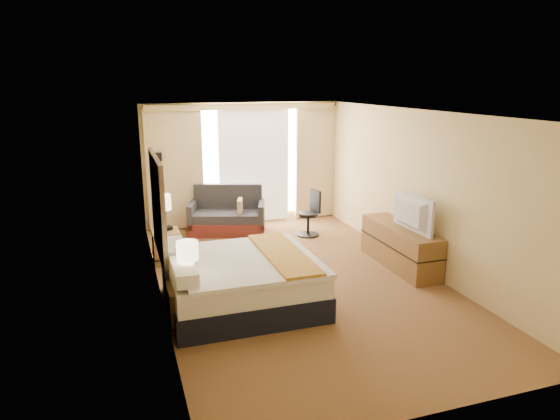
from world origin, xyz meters
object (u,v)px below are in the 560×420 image
object	(u,v)px
television	(408,213)
lamp_left	(187,252)
nightstand_left	(187,307)
lamp_right	(162,203)
floor_lamp	(159,176)
bed	(241,281)
nightstand_right	(167,246)
desk_chair	(310,215)
loveseat	(228,217)
media_dresser	(400,246)

from	to	relation	value
television	lamp_left	bearing A→B (deg)	100.09
nightstand_left	lamp_right	bearing A→B (deg)	90.61
floor_lamp	lamp_right	size ratio (longest dim) A/B	2.62
floor_lamp	nightstand_left	bearing A→B (deg)	-91.11
lamp_left	bed	bearing A→B (deg)	24.77
nightstand_right	lamp_right	world-z (taller)	lamp_right
nightstand_left	floor_lamp	distance (m)	4.44
desk_chair	television	world-z (taller)	television
bed	desk_chair	distance (m)	3.47
loveseat	floor_lamp	bearing A→B (deg)	178.33
media_dresser	bed	size ratio (longest dim) A/B	0.89
lamp_right	television	bearing A→B (deg)	-25.13
floor_lamp	television	xyz separation A→B (m)	(3.57, -3.55, -0.17)
nightstand_right	lamp_left	size ratio (longest dim) A/B	0.96
nightstand_left	bed	distance (m)	0.91
floor_lamp	media_dresser	bearing A→B (deg)	-42.39
nightstand_left	floor_lamp	xyz separation A→B (m)	(0.08, 4.35, 0.89)
nightstand_left	lamp_left	distance (m)	0.72
loveseat	television	xyz separation A→B (m)	(2.27, -3.08, 0.68)
media_dresser	lamp_right	size ratio (longest dim) A/B	2.85
media_dresser	nightstand_right	bearing A→B (deg)	158.60
nightstand_left	bed	bearing A→B (deg)	26.30
bed	desk_chair	world-z (taller)	bed
television	bed	bearing A→B (deg)	96.34
bed	lamp_left	distance (m)	1.05
loveseat	lamp_right	bearing A→B (deg)	-117.96
nightstand_right	floor_lamp	xyz separation A→B (m)	(0.08, 1.85, 0.89)
nightstand_right	television	size ratio (longest dim) A/B	0.54
media_dresser	bed	distance (m)	2.96
media_dresser	television	xyz separation A→B (m)	(-0.05, -0.25, 0.64)
nightstand_left	nightstand_right	bearing A→B (deg)	90.00
nightstand_right	bed	distance (m)	2.25
nightstand_right	loveseat	bearing A→B (deg)	45.18
bed	lamp_right	bearing A→B (deg)	111.45
media_dresser	lamp_left	xyz separation A→B (m)	(-3.65, -1.00, 0.64)
floor_lamp	lamp_right	bearing A→B (deg)	-93.48
media_dresser	floor_lamp	bearing A→B (deg)	137.61
television	nightstand_right	bearing A→B (deg)	63.33
loveseat	media_dresser	bearing A→B (deg)	-32.72
bed	floor_lamp	size ratio (longest dim) A/B	1.22
lamp_left	television	bearing A→B (deg)	11.83
desk_chair	lamp_right	world-z (taller)	lamp_right
desk_chair	lamp_left	xyz separation A→B (m)	(-2.87, -3.11, 0.58)
floor_lamp	lamp_left	distance (m)	4.30
bed	lamp_left	xyz separation A→B (m)	(-0.76, -0.35, 0.63)
nightstand_left	lamp_left	xyz separation A→B (m)	(0.05, 0.05, 0.72)
loveseat	nightstand_right	bearing A→B (deg)	-116.82
lamp_left	media_dresser	bearing A→B (deg)	15.33
media_dresser	lamp_right	distance (m)	4.07
bed	lamp_right	size ratio (longest dim) A/B	3.20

